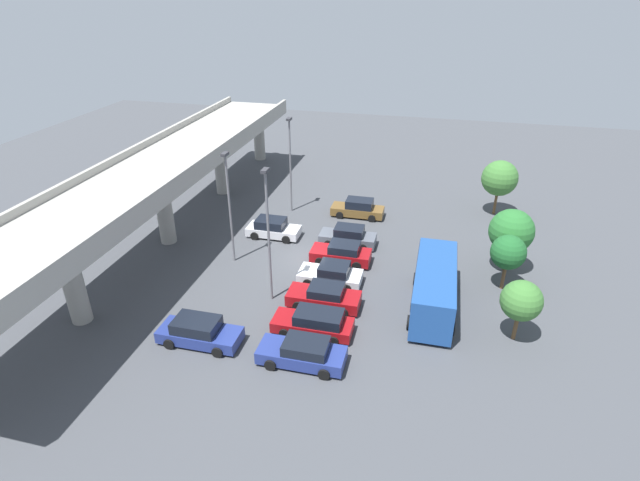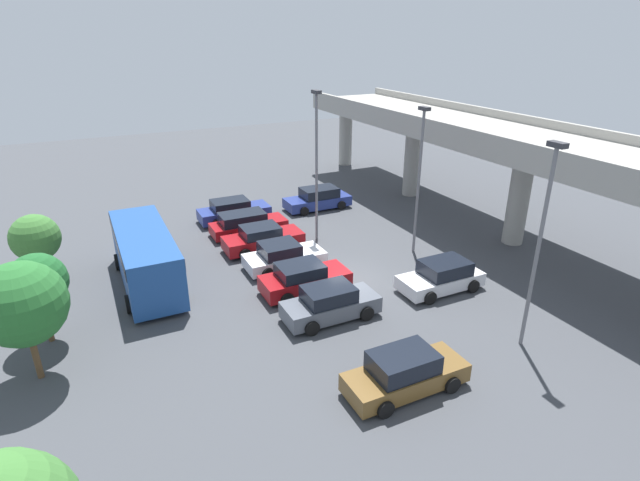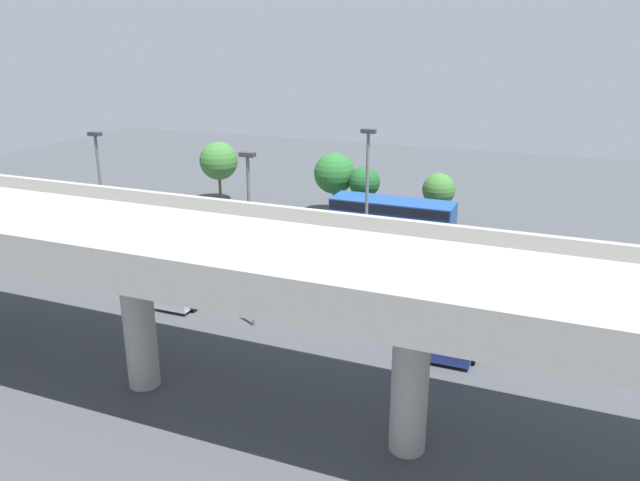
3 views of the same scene
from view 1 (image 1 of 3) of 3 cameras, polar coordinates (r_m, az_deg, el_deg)
ground_plane at (r=38.10m, az=-1.07°, el=-2.12°), size 92.99×92.99×0.00m
highway_overpass at (r=40.19m, az=-17.95°, el=7.09°), size 44.63×6.85×7.10m
parked_car_0 at (r=28.16m, az=-1.98°, el=-12.70°), size 2.15×4.85×1.52m
parked_car_1 at (r=30.27m, az=-0.61°, el=-9.35°), size 2.10×4.84×1.49m
parked_car_2 at (r=32.49m, az=0.49°, el=-6.44°), size 2.13×4.73×1.53m
parked_car_3 at (r=34.85m, az=1.30°, el=-3.90°), size 2.26×4.39×1.50m
parked_car_4 at (r=37.37m, az=2.48°, el=-1.48°), size 2.13×4.46×1.57m
parked_car_5 at (r=39.78m, az=3.23°, el=0.44°), size 2.03×4.45×1.61m
parked_car_6 at (r=44.81m, az=4.37°, el=3.66°), size 1.99×4.65×1.62m
parked_car_7 at (r=30.35m, az=-13.67°, el=-10.11°), size 2.15×4.84×1.57m
parked_car_8 at (r=41.30m, az=-5.41°, el=1.41°), size 2.13×4.34×1.55m
shuttle_bus at (r=32.61m, az=12.96°, el=-4.98°), size 8.22×2.81×2.90m
lamp_post_near_aisle at (r=31.09m, az=-5.95°, el=1.43°), size 0.70×0.35×9.12m
lamp_post_mid_lot at (r=36.30m, az=-10.35°, el=4.51°), size 0.70×0.35×8.46m
lamp_post_by_overpass at (r=44.36m, az=-3.43°, el=9.32°), size 0.70×0.35×8.57m
tree_front_left at (r=30.84m, az=22.03°, el=-6.41°), size 2.38×2.38×3.90m
tree_front_centre at (r=35.50m, az=20.72°, el=-1.28°), size 2.36×2.36×4.01m
tree_front_right at (r=37.64m, az=21.04°, el=1.01°), size 3.14×3.14×4.78m
tree_front_far_right at (r=46.84m, az=19.85°, el=6.70°), size 3.13×3.13×5.01m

